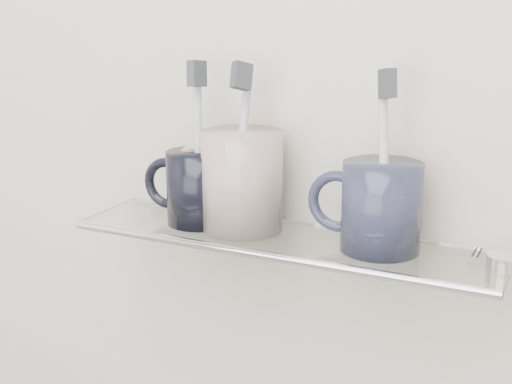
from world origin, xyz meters
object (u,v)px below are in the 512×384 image
Objects in this scene: shelf_glass at (283,240)px; mug_right at (381,207)px; mug_center at (242,181)px; mug_left at (199,187)px.

shelf_glass is 0.12m from mug_right.
mug_right reaches higher than shelf_glass.
mug_left is at bearing -168.14° from mug_center.
mug_center reaches higher than mug_right.
mug_center is (0.06, 0.00, 0.01)m from mug_left.
mug_center is at bearing 24.89° from mug_left.
shelf_glass is at bearing 6.65° from mug_center.
shelf_glass is 4.25× the size of mug_center.
shelf_glass is 0.12m from mug_left.
shelf_glass is 0.08m from mug_center.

